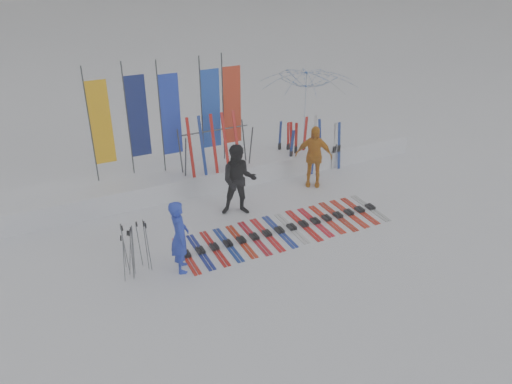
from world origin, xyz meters
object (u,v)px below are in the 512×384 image
person_blue (180,237)px  person_black (239,180)px  tent_canopy (307,111)px  ski_row (285,229)px  person_yellow (313,156)px  ski_rack (216,143)px

person_blue → person_black: person_black is taller
tent_canopy → person_black: bearing=-142.0°
person_black → ski_row: (0.69, -1.33, -0.94)m
tent_canopy → ski_row: 5.56m
person_blue → ski_row: 3.04m
person_blue → person_black: 2.84m
person_blue → ski_row: bearing=-67.9°
person_blue → tent_canopy: bearing=-38.5°
person_yellow → ski_rack: (-2.62, 1.13, 0.46)m
person_black → person_blue: bearing=-118.8°
tent_canopy → ski_row: (-3.17, -4.34, -1.43)m
person_yellow → ski_rack: bearing=-170.0°
person_yellow → tent_canopy: 2.71m
person_blue → tent_canopy: (6.06, 4.80, 0.61)m
person_yellow → ski_row: 2.94m
person_blue → ski_row: (2.89, 0.46, -0.82)m
tent_canopy → ski_row: tent_canopy is taller
ski_rack → person_black: bearing=-92.0°
person_blue → ski_row: person_blue is taller
person_black → person_yellow: 2.76m
person_black → person_yellow: size_ratio=1.05×
ski_row → ski_rack: 3.43m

